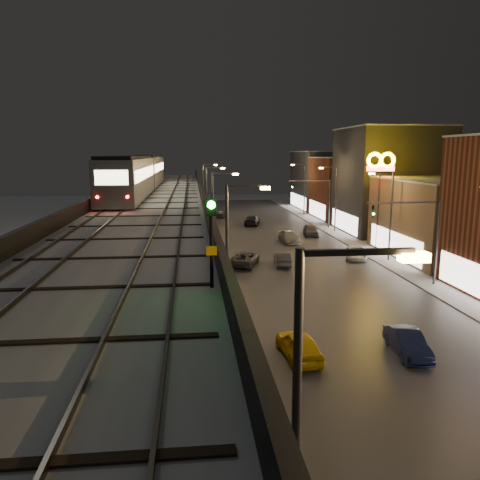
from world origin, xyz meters
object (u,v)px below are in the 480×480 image
car_onc_white (289,237)px  car_taxi (299,346)px  car_near_white (282,259)px  car_mid_dark (252,221)px  car_onc_silver (407,344)px  rail_signal (211,226)px  subway_train (140,173)px  car_onc_dark (356,254)px  car_far_white (221,214)px  car_onc_red (311,230)px  car_mid_silver (244,259)px

car_onc_white → car_taxi: bearing=-103.3°
car_near_white → car_mid_dark: (0.43, 25.86, 0.08)m
car_mid_dark → car_onc_silver: size_ratio=1.24×
rail_signal → car_taxi: bearing=61.0°
subway_train → car_near_white: subway_train is taller
rail_signal → subway_train: bearing=98.9°
subway_train → car_onc_dark: (22.52, -9.51, -7.93)m
car_mid_dark → car_onc_white: (2.65, -14.34, -0.03)m
car_far_white → car_onc_red: bearing=128.0°
car_onc_white → car_onc_red: car_onc_red is taller
rail_signal → car_far_white: (4.34, 64.79, -7.95)m
car_mid_dark → car_far_white: (-4.14, 9.42, -0.10)m
car_near_white → car_onc_red: 17.36m
subway_train → car_far_white: 27.34m
car_onc_silver → car_onc_red: 37.02m
subway_train → car_onc_white: subway_train is taller
rail_signal → car_onc_dark: 36.19m
car_near_white → car_onc_silver: bearing=102.7°
car_mid_dark → car_onc_silver: car_mid_dark is taller
car_taxi → car_near_white: bearing=-103.9°
car_far_white → car_onc_silver: size_ratio=0.91×
car_taxi → car_onc_silver: car_taxi is taller
car_near_white → car_onc_silver: car_onc_silver is taller
car_taxi → car_mid_dark: (3.56, 46.49, 0.02)m
car_taxi → subway_train: bearing=-75.8°
car_taxi → car_mid_dark: 46.62m
car_onc_silver → car_onc_white: 32.38m
car_near_white → car_mid_silver: bearing=0.2°
rail_signal → car_taxi: (4.91, 8.88, -7.87)m
car_mid_silver → car_mid_dark: bearing=-80.3°
rail_signal → car_onc_red: rail_signal is taller
car_mid_dark → car_onc_red: 11.86m
car_taxi → car_onc_dark: 25.17m
car_far_white → car_onc_white: size_ratio=0.77×
car_onc_silver → car_onc_dark: size_ratio=0.91×
car_far_white → car_onc_dark: (11.78, -33.37, -0.01)m
rail_signal → car_mid_silver: bearing=81.7°
car_taxi → car_onc_silver: (5.88, -0.23, -0.04)m
car_far_white → car_onc_white: 24.72m
car_near_white → car_onc_white: size_ratio=0.82×
rail_signal → car_onc_silver: 15.93m
car_taxi → car_far_white: 55.91m
car_onc_dark → rail_signal: bearing=-98.0°
car_mid_silver → car_onc_white: car_mid_silver is taller
car_onc_red → car_taxi: bearing=-96.6°
car_near_white → car_far_white: 35.48m
car_mid_dark → car_onc_dark: 25.14m
car_far_white → car_onc_dark: size_ratio=0.83×
car_far_white → car_onc_silver: 56.51m
car_mid_dark → car_onc_silver: bearing=106.9°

